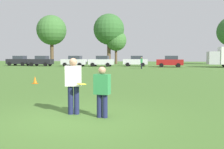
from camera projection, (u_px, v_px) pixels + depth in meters
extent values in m
plane|color=#47702D|center=(76.00, 118.00, 7.29)|extent=(155.96, 155.96, 0.00)
cylinder|color=#1E234C|center=(71.00, 100.00, 7.79)|extent=(0.16, 0.16, 0.87)
cylinder|color=#1E234C|center=(77.00, 100.00, 7.79)|extent=(0.16, 0.16, 0.87)
cube|color=silver|center=(73.00, 76.00, 7.74)|extent=(0.51, 0.36, 0.62)
sphere|color=tan|center=(73.00, 62.00, 7.71)|extent=(0.24, 0.24, 0.24)
cylinder|color=#1E234C|center=(105.00, 106.00, 7.34)|extent=(0.15, 0.15, 0.68)
cylinder|color=#1E234C|center=(99.00, 106.00, 7.39)|extent=(0.15, 0.15, 0.68)
cube|color=#338C4C|center=(102.00, 84.00, 7.32)|extent=(0.48, 0.32, 0.58)
sphere|color=tan|center=(102.00, 70.00, 7.29)|extent=(0.22, 0.22, 0.22)
cylinder|color=yellow|center=(82.00, 84.00, 7.45)|extent=(0.27, 0.27, 0.06)
cube|color=#D8590C|center=(35.00, 83.00, 16.52)|extent=(0.32, 0.32, 0.03)
cone|color=orange|center=(35.00, 80.00, 16.50)|extent=(0.24, 0.24, 0.45)
cube|color=black|center=(19.00, 61.00, 47.36)|extent=(4.22, 1.85, 0.90)
cube|color=#2D333D|center=(20.00, 58.00, 47.27)|extent=(2.02, 1.66, 0.64)
cylinder|color=black|center=(9.00, 64.00, 46.64)|extent=(0.66, 0.23, 0.66)
cylinder|color=black|center=(15.00, 64.00, 48.60)|extent=(0.66, 0.23, 0.66)
cylinder|color=black|center=(22.00, 64.00, 46.19)|extent=(0.66, 0.23, 0.66)
cylinder|color=black|center=(28.00, 64.00, 48.15)|extent=(0.66, 0.23, 0.66)
cube|color=black|center=(41.00, 62.00, 45.50)|extent=(4.22, 1.85, 0.90)
cube|color=#2D333D|center=(42.00, 58.00, 45.41)|extent=(2.02, 1.66, 0.64)
cylinder|color=black|center=(31.00, 64.00, 44.78)|extent=(0.66, 0.23, 0.66)
cylinder|color=black|center=(37.00, 64.00, 46.74)|extent=(0.66, 0.23, 0.66)
cylinder|color=black|center=(45.00, 64.00, 44.33)|extent=(0.66, 0.23, 0.66)
cylinder|color=black|center=(50.00, 64.00, 46.30)|extent=(0.66, 0.23, 0.66)
cube|color=silver|center=(74.00, 62.00, 44.04)|extent=(4.22, 1.85, 0.90)
cube|color=#2D333D|center=(75.00, 58.00, 43.94)|extent=(2.02, 1.66, 0.64)
cylinder|color=black|center=(65.00, 65.00, 43.31)|extent=(0.66, 0.23, 0.66)
cylinder|color=black|center=(69.00, 64.00, 45.27)|extent=(0.66, 0.23, 0.66)
cylinder|color=black|center=(79.00, 65.00, 42.86)|extent=(0.66, 0.23, 0.66)
cylinder|color=black|center=(83.00, 64.00, 44.83)|extent=(0.66, 0.23, 0.66)
cube|color=silver|center=(101.00, 62.00, 43.75)|extent=(4.22, 1.85, 0.90)
cube|color=#2D333D|center=(103.00, 58.00, 43.66)|extent=(2.02, 1.66, 0.64)
cylinder|color=black|center=(92.00, 65.00, 43.03)|extent=(0.66, 0.23, 0.66)
cylinder|color=black|center=(95.00, 64.00, 44.99)|extent=(0.66, 0.23, 0.66)
cylinder|color=black|center=(108.00, 65.00, 42.58)|extent=(0.66, 0.23, 0.66)
cylinder|color=black|center=(110.00, 64.00, 44.54)|extent=(0.66, 0.23, 0.66)
cube|color=silver|center=(135.00, 62.00, 44.68)|extent=(4.22, 1.85, 0.90)
cube|color=#2D333D|center=(137.00, 58.00, 44.58)|extent=(2.02, 1.66, 0.64)
cylinder|color=black|center=(127.00, 64.00, 43.95)|extent=(0.66, 0.23, 0.66)
cylinder|color=black|center=(129.00, 64.00, 45.92)|extent=(0.66, 0.23, 0.66)
cylinder|color=black|center=(143.00, 65.00, 43.51)|extent=(0.66, 0.23, 0.66)
cylinder|color=black|center=(143.00, 64.00, 45.47)|extent=(0.66, 0.23, 0.66)
cube|color=maroon|center=(170.00, 62.00, 41.11)|extent=(4.22, 1.85, 0.90)
cube|color=#2D333D|center=(171.00, 58.00, 41.01)|extent=(2.02, 1.66, 0.64)
cylinder|color=black|center=(161.00, 65.00, 40.38)|extent=(0.66, 0.23, 0.66)
cylinder|color=black|center=(161.00, 65.00, 42.35)|extent=(0.66, 0.23, 0.66)
cylinder|color=black|center=(178.00, 65.00, 39.94)|extent=(0.66, 0.23, 0.66)
cylinder|color=black|center=(177.00, 65.00, 41.90)|extent=(0.66, 0.23, 0.66)
cube|color=#B2B2B7|center=(214.00, 58.00, 40.09)|extent=(1.83, 2.32, 2.00)
cylinder|color=black|center=(141.00, 66.00, 35.38)|extent=(0.16, 0.16, 0.83)
cylinder|color=black|center=(142.00, 66.00, 35.55)|extent=(0.16, 0.16, 0.83)
cube|color=#338C4C|center=(142.00, 61.00, 35.41)|extent=(0.28, 0.46, 0.59)
sphere|color=#8C664C|center=(142.00, 58.00, 35.39)|extent=(0.22, 0.22, 0.22)
cylinder|color=brown|center=(52.00, 53.00, 61.67)|extent=(0.83, 0.83, 4.97)
sphere|color=#3D7033|center=(52.00, 30.00, 61.27)|extent=(7.09, 7.09, 7.09)
cylinder|color=brown|center=(109.00, 53.00, 57.47)|extent=(0.80, 0.80, 4.82)
sphere|color=#33662D|center=(109.00, 29.00, 57.09)|extent=(6.88, 6.88, 6.88)
cylinder|color=brown|center=(116.00, 57.00, 57.47)|extent=(0.55, 0.55, 3.28)
sphere|color=#3D7033|center=(116.00, 40.00, 57.21)|extent=(4.68, 4.68, 4.68)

